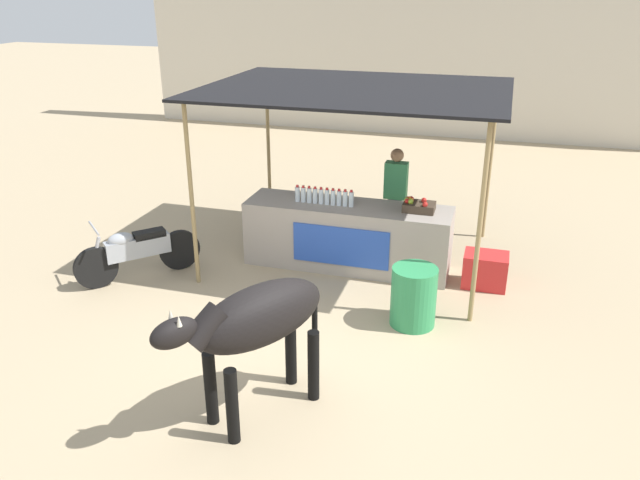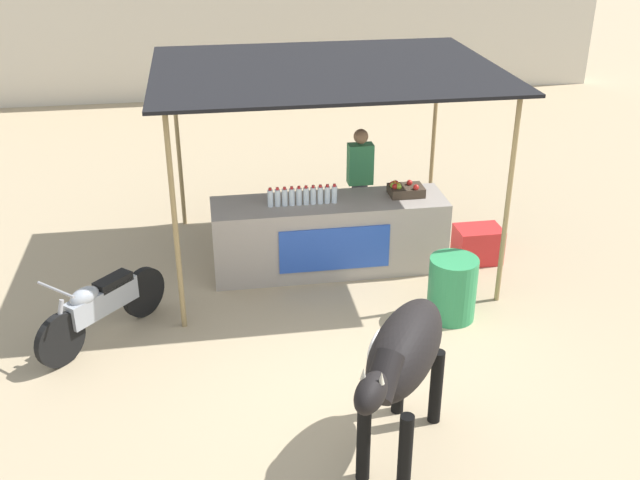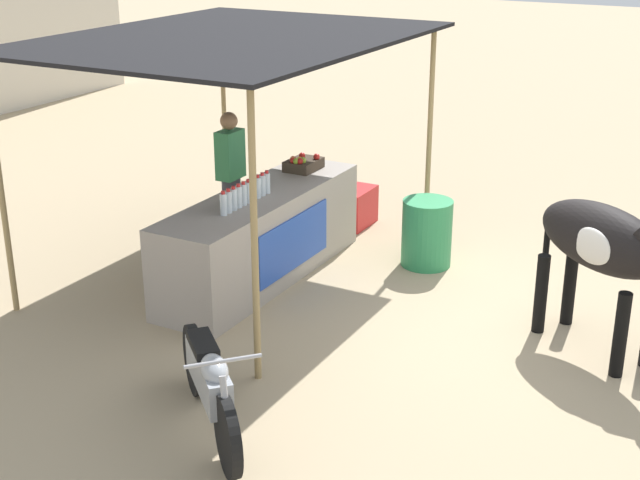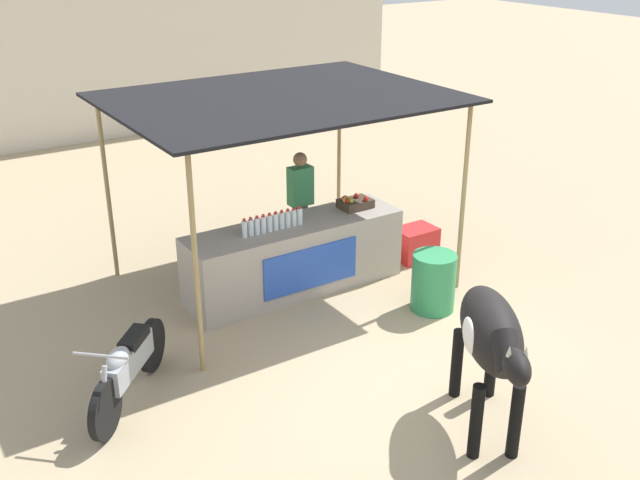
{
  "view_description": "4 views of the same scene",
  "coord_description": "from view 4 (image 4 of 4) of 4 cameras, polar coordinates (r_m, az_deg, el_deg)",
  "views": [
    {
      "loc": [
        2.03,
        -6.05,
        4.0
      ],
      "look_at": [
        -0.2,
        1.43,
        0.7
      ],
      "focal_mm": 35.0,
      "sensor_mm": 36.0,
      "label": 1
    },
    {
      "loc": [
        -1.51,
        -6.43,
        4.66
      ],
      "look_at": [
        -0.3,
        1.1,
        0.96
      ],
      "focal_mm": 42.0,
      "sensor_mm": 36.0,
      "label": 2
    },
    {
      "loc": [
        -7.58,
        -2.65,
        3.84
      ],
      "look_at": [
        -0.39,
        1.27,
        0.74
      ],
      "focal_mm": 50.0,
      "sensor_mm": 36.0,
      "label": 3
    },
    {
      "loc": [
        -4.64,
        -5.61,
        4.66
      ],
      "look_at": [
        -0.29,
        1.13,
        1.18
      ],
      "focal_mm": 42.0,
      "sensor_mm": 36.0,
      "label": 4
    }
  ],
  "objects": [
    {
      "name": "water_bottle_row",
      "position": [
        9.57,
        -3.62,
        1.36
      ],
      "size": [
        0.88,
        0.07,
        0.25
      ],
      "color": "silver",
      "rests_on": "stall_counter"
    },
    {
      "name": "water_barrel",
      "position": [
        9.65,
        8.63,
        -3.19
      ],
      "size": [
        0.56,
        0.56,
        0.76
      ],
      "primitive_type": "cylinder",
      "color": "#2D8C51",
      "rests_on": "ground"
    },
    {
      "name": "building_wall_far",
      "position": [
        17.49,
        -18.01,
        16.22
      ],
      "size": [
        16.0,
        0.5,
        5.58
      ],
      "primitive_type": "cube",
      "color": "beige",
      "rests_on": "ground"
    },
    {
      "name": "cooler_box",
      "position": [
        11.1,
        7.25,
        -0.25
      ],
      "size": [
        0.6,
        0.44,
        0.48
      ],
      "primitive_type": "cube",
      "color": "red",
      "rests_on": "ground"
    },
    {
      "name": "vendor_behind_counter",
      "position": [
        10.71,
        -1.49,
        2.58
      ],
      "size": [
        0.34,
        0.22,
        1.65
      ],
      "color": "#383842",
      "rests_on": "ground"
    },
    {
      "name": "fruit_crate",
      "position": [
        10.33,
        2.63,
        2.86
      ],
      "size": [
        0.44,
        0.32,
        0.18
      ],
      "color": "#3F3326",
      "rests_on": "stall_counter"
    },
    {
      "name": "motorcycle_parked",
      "position": [
        8.02,
        -14.41,
        -9.28
      ],
      "size": [
        1.28,
        1.38,
        0.9
      ],
      "color": "black",
      "rests_on": "ground"
    },
    {
      "name": "cow",
      "position": [
        7.26,
        12.91,
        -7.22
      ],
      "size": [
        1.28,
        1.73,
        1.44
      ],
      "color": "black",
      "rests_on": "ground"
    },
    {
      "name": "ground_plane",
      "position": [
        8.65,
        5.76,
        -9.34
      ],
      "size": [
        60.0,
        60.0,
        0.0
      ],
      "primitive_type": "plane",
      "color": "tan"
    },
    {
      "name": "stall_awning",
      "position": [
        9.59,
        -3.04,
        10.3
      ],
      "size": [
        4.2,
        3.2,
        2.59
      ],
      "color": "black",
      "rests_on": "ground"
    },
    {
      "name": "stall_counter",
      "position": [
        10.0,
        -1.92,
        -1.31
      ],
      "size": [
        3.0,
        0.82,
        0.96
      ],
      "color": "#9E9389",
      "rests_on": "ground"
    }
  ]
}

